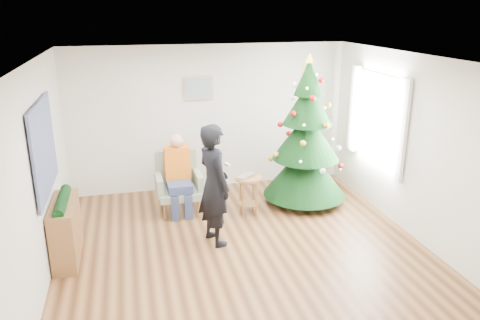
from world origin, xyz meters
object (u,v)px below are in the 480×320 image
object	(u,v)px
stool	(248,195)
console	(66,231)
christmas_tree	(306,138)
armchair	(179,190)
standing_man	(214,185)

from	to	relation	value
stool	console	size ratio (longest dim) A/B	0.64
christmas_tree	armchair	world-z (taller)	christmas_tree
standing_man	stool	bearing A→B (deg)	-59.78
stool	console	xyz separation A→B (m)	(-2.69, -0.79, 0.08)
armchair	standing_man	distance (m)	1.34
armchair	console	distance (m)	2.01
stool	armchair	world-z (taller)	armchair
christmas_tree	standing_man	world-z (taller)	christmas_tree
console	christmas_tree	bearing A→B (deg)	15.94
stool	christmas_tree	bearing A→B (deg)	14.79
stool	standing_man	size ratio (longest dim) A/B	0.37
stool	console	bearing A→B (deg)	-163.65
console	stool	bearing A→B (deg)	16.38
armchair	standing_man	world-z (taller)	standing_man
stool	standing_man	xyz separation A→B (m)	(-0.70, -0.79, 0.54)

